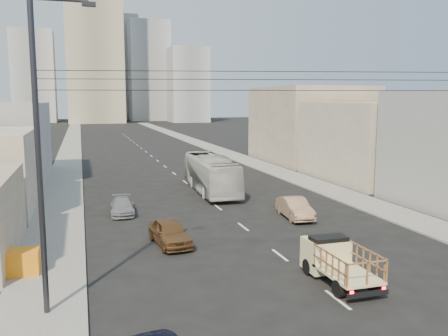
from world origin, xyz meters
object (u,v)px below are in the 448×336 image
flatbed_pickup (338,259)px  crate_stack (19,262)px  city_bus (211,174)px  sedan_grey (122,206)px  streetlamp_left (41,149)px  sedan_tan (295,208)px  sedan_brown (170,232)px

flatbed_pickup → crate_stack: bearing=160.5°
flatbed_pickup → city_bus: 22.52m
flatbed_pickup → sedan_grey: flatbed_pickup is taller
streetlamp_left → city_bus: bearing=60.6°
crate_stack → sedan_grey: bearing=62.9°
sedan_grey → crate_stack: (-5.70, -11.16, 0.10)m
crate_stack → sedan_tan: bearing=20.6°
sedan_grey → crate_stack: bearing=-114.0°
flatbed_pickup → sedan_brown: bearing=129.0°
sedan_grey → sedan_tan: bearing=-18.9°
flatbed_pickup → city_bus: (0.15, 22.51, 0.57)m
streetlamp_left → crate_stack: (-1.61, 4.73, -5.75)m
city_bus → streetlamp_left: 26.02m
sedan_tan → streetlamp_left: 20.09m
sedan_grey → streetlamp_left: (-4.10, -15.89, 5.85)m
flatbed_pickup → sedan_brown: size_ratio=1.03×
sedan_tan → sedan_grey: bearing=163.3°
sedan_grey → streetlamp_left: bearing=-101.4°
sedan_tan → sedan_grey: (-11.56, 4.68, -0.14)m
sedan_tan → crate_stack: size_ratio=2.43×
streetlamp_left → crate_stack: streetlamp_left is taller
sedan_brown → streetlamp_left: streetlamp_left is taller
city_bus → sedan_tan: (3.12, -11.09, -0.94)m
sedan_brown → sedan_grey: sedan_brown is taller
city_bus → sedan_brown: city_bus is taller
city_bus → sedan_brown: size_ratio=2.78×
sedan_tan → sedan_grey: 12.47m
city_bus → streetlamp_left: (-12.54, -22.29, 4.77)m
flatbed_pickup → sedan_brown: flatbed_pickup is taller
sedan_brown → crate_stack: (-7.69, -2.85, -0.04)m
city_bus → sedan_grey: city_bus is taller
sedan_tan → streetlamp_left: (-15.66, -11.21, 5.71)m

